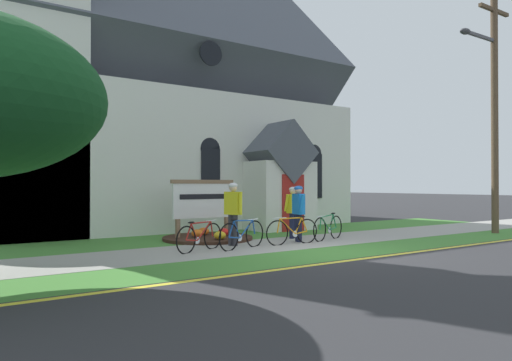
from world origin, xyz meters
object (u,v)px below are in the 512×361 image
at_px(cyclist_in_blue_jersey, 299,209).
at_px(utility_pole, 493,89).
at_px(bicycle_black, 328,228).
at_px(bicycle_green, 242,234).
at_px(bicycle_yellow, 293,231).
at_px(roadside_conifer, 269,130).
at_px(cyclist_in_red_jersey, 233,208).
at_px(cyclist_in_green_jersey, 293,208).
at_px(bicycle_red, 200,237).
at_px(church_sign, 203,200).

height_order(cyclist_in_blue_jersey, utility_pole, utility_pole).
distance_m(bicycle_black, cyclist_in_blue_jersey, 1.26).
xyz_separation_m(bicycle_green, utility_pole, (9.51, -1.59, 4.73)).
height_order(bicycle_black, utility_pole, utility_pole).
relative_size(bicycle_yellow, roadside_conifer, 0.24).
xyz_separation_m(cyclist_in_red_jersey, cyclist_in_blue_jersey, (2.07, -0.35, -0.06)).
relative_size(cyclist_in_green_jersey, cyclist_in_red_jersey, 0.93).
bearing_deg(bicycle_red, bicycle_green, -11.73).
relative_size(bicycle_red, roadside_conifer, 0.23).
distance_m(cyclist_in_blue_jersey, utility_pole, 8.63).
bearing_deg(church_sign, cyclist_in_green_jersey, -32.87).
xyz_separation_m(cyclist_in_green_jersey, cyclist_in_blue_jersey, (-0.42, -0.80, 0.03)).
distance_m(cyclist_in_blue_jersey, roadside_conifer, 11.18).
xyz_separation_m(bicycle_yellow, cyclist_in_blue_jersey, (0.46, 0.30, 0.61)).
bearing_deg(bicycle_black, cyclist_in_blue_jersey, 174.81).
distance_m(cyclist_in_green_jersey, cyclist_in_red_jersey, 2.53).
height_order(bicycle_red, cyclist_in_green_jersey, cyclist_in_green_jersey).
xyz_separation_m(bicycle_red, cyclist_in_blue_jersey, (3.30, 0.05, 0.62)).
bearing_deg(cyclist_in_blue_jersey, bicycle_black, -5.19).
bearing_deg(bicycle_red, cyclist_in_blue_jersey, 0.88).
relative_size(bicycle_yellow, cyclist_in_green_jersey, 1.07).
bearing_deg(cyclist_in_blue_jersey, cyclist_in_red_jersey, 170.41).
bearing_deg(cyclist_in_green_jersey, utility_pole, -21.17).
bearing_deg(roadside_conifer, bicycle_black, -114.90).
bearing_deg(bicycle_red, cyclist_in_green_jersey, 12.90).
distance_m(bicycle_green, cyclist_in_blue_jersey, 2.27).
bearing_deg(cyclist_in_red_jersey, cyclist_in_blue_jersey, -9.59).
height_order(bicycle_black, cyclist_in_green_jersey, cyclist_in_green_jersey).
bearing_deg(roadside_conifer, church_sign, -137.49).
bearing_deg(bicycle_yellow, cyclist_in_blue_jersey, 32.86).
height_order(bicycle_green, bicycle_red, bicycle_green).
xyz_separation_m(bicycle_black, roadside_conifer, (4.27, 9.20, 4.25)).
bearing_deg(bicycle_green, utility_pole, -9.50).
bearing_deg(cyclist_in_green_jersey, cyclist_in_red_jersey, -169.70).
bearing_deg(bicycle_black, cyclist_in_red_jersey, 171.93).
bearing_deg(cyclist_in_green_jersey, bicycle_green, -157.17).
bearing_deg(utility_pole, cyclist_in_blue_jersey, 165.65).
distance_m(bicycle_yellow, bicycle_black, 1.57).
relative_size(cyclist_in_red_jersey, cyclist_in_blue_jersey, 1.05).
height_order(cyclist_in_green_jersey, utility_pole, utility_pole).
relative_size(church_sign, bicycle_red, 1.36).
bearing_deg(cyclist_in_red_jersey, roadside_conifer, 49.63).
relative_size(bicycle_green, cyclist_in_blue_jersey, 1.02).
xyz_separation_m(bicycle_green, cyclist_in_green_jersey, (2.59, 1.09, 0.58)).
height_order(bicycle_green, bicycle_black, bicycle_black).
bearing_deg(bicycle_green, cyclist_in_blue_jersey, 7.54).
height_order(cyclist_in_green_jersey, cyclist_in_red_jersey, cyclist_in_red_jersey).
relative_size(cyclist_in_red_jersey, roadside_conifer, 0.25).
height_order(bicycle_yellow, bicycle_red, bicycle_yellow).
height_order(bicycle_yellow, roadside_conifer, roadside_conifer).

